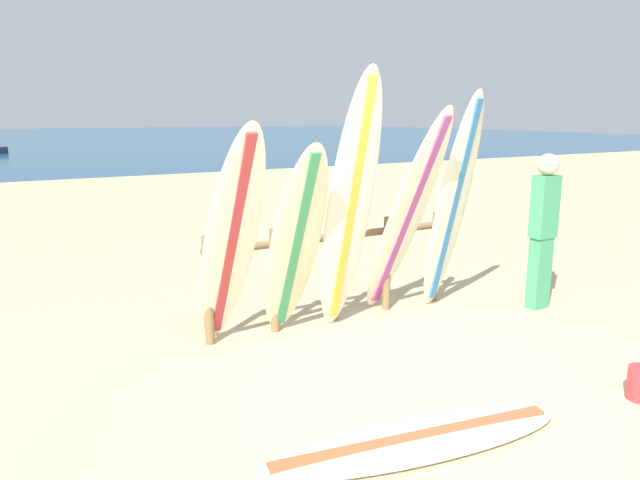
# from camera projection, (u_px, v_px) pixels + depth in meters

# --- Properties ---
(ground_plane) EXTENTS (120.00, 120.00, 0.00)m
(ground_plane) POSITION_uv_depth(u_px,v_px,m) (413.00, 385.00, 4.72)
(ground_plane) COLOR #CCB784
(ocean_water) EXTENTS (120.00, 80.00, 0.01)m
(ocean_water) POSITION_uv_depth(u_px,v_px,m) (28.00, 138.00, 54.18)
(ocean_water) COLOR navy
(ocean_water) RESTS_ON ground
(surfboard_rack) EXTENTS (2.87, 0.09, 1.07)m
(surfboard_rack) POSITION_uv_depth(u_px,v_px,m) (334.00, 262.00, 6.10)
(surfboard_rack) COLOR olive
(surfboard_rack) RESTS_ON ground
(surfboard_leaning_far_left) EXTENTS (0.58, 1.10, 2.14)m
(surfboard_leaning_far_left) POSITION_uv_depth(u_px,v_px,m) (231.00, 241.00, 5.12)
(surfboard_leaning_far_left) COLOR white
(surfboard_leaning_far_left) RESTS_ON ground
(surfboard_leaning_left) EXTENTS (0.54, 0.90, 1.96)m
(surfboard_leaning_left) POSITION_uv_depth(u_px,v_px,m) (295.00, 244.00, 5.41)
(surfboard_leaning_left) COLOR beige
(surfboard_leaning_left) RESTS_ON ground
(surfboard_leaning_center_left) EXTENTS (0.62, 0.74, 2.62)m
(surfboard_leaning_center_left) POSITION_uv_depth(u_px,v_px,m) (350.00, 205.00, 5.60)
(surfboard_leaning_center_left) COLOR silver
(surfboard_leaning_center_left) RESTS_ON ground
(surfboard_leaning_center) EXTENTS (0.68, 1.16, 2.28)m
(surfboard_leaning_center) POSITION_uv_depth(u_px,v_px,m) (407.00, 216.00, 6.02)
(surfboard_leaning_center) COLOR silver
(surfboard_leaning_center) RESTS_ON ground
(surfboard_leaning_center_right) EXTENTS (0.64, 0.71, 2.44)m
(surfboard_leaning_center_right) POSITION_uv_depth(u_px,v_px,m) (452.00, 204.00, 6.28)
(surfboard_leaning_center_right) COLOR silver
(surfboard_leaning_center_right) RESTS_ON ground
(surfboard_lying_on_sand) EXTENTS (2.28, 0.88, 0.08)m
(surfboard_lying_on_sand) POSITION_uv_depth(u_px,v_px,m) (416.00, 440.00, 3.86)
(surfboard_lying_on_sand) COLOR white
(surfboard_lying_on_sand) RESTS_ON ground
(beachgoer_standing) EXTENTS (0.28, 0.24, 1.76)m
(beachgoer_standing) POSITION_uv_depth(u_px,v_px,m) (543.00, 225.00, 6.43)
(beachgoer_standing) COLOR #3F9966
(beachgoer_standing) RESTS_ON ground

